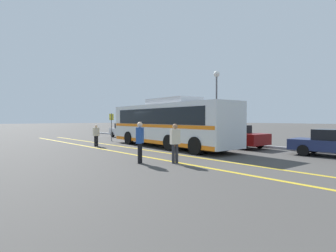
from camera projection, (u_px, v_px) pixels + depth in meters
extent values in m
plane|color=#423F3D|center=(156.00, 146.00, 19.36)|extent=(220.00, 220.00, 0.00)
cube|color=gold|center=(143.00, 150.00, 16.91)|extent=(31.26, 0.20, 0.01)
cube|color=gold|center=(118.00, 152.00, 15.69)|extent=(31.26, 0.20, 0.01)
cube|color=#99999E|center=(211.00, 142.00, 21.54)|extent=(39.26, 0.36, 0.15)
cube|color=silver|center=(168.00, 124.00, 18.34)|extent=(11.41, 3.34, 2.66)
cube|color=black|center=(168.00, 116.00, 18.32)|extent=(9.85, 3.26, 1.04)
cube|color=orange|center=(168.00, 126.00, 18.34)|extent=(11.19, 3.36, 0.20)
cube|color=orange|center=(168.00, 141.00, 18.37)|extent=(11.19, 3.35, 0.24)
cube|color=black|center=(129.00, 122.00, 22.82)|extent=(0.21, 2.17, 1.96)
cube|color=black|center=(129.00, 109.00, 22.79)|extent=(0.17, 1.73, 0.24)
cube|color=silver|center=(173.00, 101.00, 17.85)|extent=(4.08, 2.28, 0.40)
cube|color=black|center=(127.00, 135.00, 23.07)|extent=(0.18, 1.85, 0.04)
cube|color=black|center=(127.00, 137.00, 23.08)|extent=(0.18, 1.85, 0.04)
cylinder|color=black|center=(129.00, 138.00, 20.42)|extent=(1.02, 0.36, 1.00)
cylinder|color=black|center=(154.00, 137.00, 21.86)|extent=(1.02, 0.36, 1.00)
cylinder|color=black|center=(169.00, 143.00, 16.31)|extent=(1.02, 0.36, 1.00)
cylinder|color=black|center=(197.00, 141.00, 17.75)|extent=(1.02, 0.36, 1.00)
cylinder|color=black|center=(196.00, 146.00, 14.43)|extent=(1.02, 0.36, 1.00)
cylinder|color=black|center=(224.00, 143.00, 15.87)|extent=(1.02, 0.36, 1.00)
cube|color=silver|center=(126.00, 132.00, 27.74)|extent=(4.55, 2.23, 0.68)
cube|color=black|center=(125.00, 126.00, 27.81)|extent=(1.98, 1.79, 0.53)
cylinder|color=black|center=(140.00, 135.00, 27.19)|extent=(0.61, 0.25, 0.60)
cylinder|color=black|center=(124.00, 136.00, 26.13)|extent=(0.61, 0.25, 0.60)
cylinder|color=black|center=(127.00, 134.00, 29.37)|extent=(0.61, 0.25, 0.60)
cylinder|color=black|center=(113.00, 135.00, 28.31)|extent=(0.61, 0.25, 0.60)
cube|color=#335B33|center=(171.00, 135.00, 23.20)|extent=(4.86, 1.95, 0.58)
cube|color=black|center=(172.00, 128.00, 23.10)|extent=(2.05, 1.70, 0.58)
cylinder|color=black|center=(153.00, 137.00, 23.73)|extent=(0.60, 0.20, 0.60)
cylinder|color=black|center=(168.00, 137.00, 24.94)|extent=(0.60, 0.20, 0.60)
cylinder|color=black|center=(175.00, 139.00, 21.48)|extent=(0.60, 0.20, 0.60)
cylinder|color=black|center=(191.00, 138.00, 22.68)|extent=(0.60, 0.20, 0.60)
cube|color=maroon|center=(234.00, 138.00, 18.19)|extent=(4.61, 2.29, 0.72)
cube|color=black|center=(233.00, 129.00, 18.26)|extent=(2.01, 1.85, 0.53)
cylinder|color=black|center=(260.00, 144.00, 17.65)|extent=(0.61, 0.25, 0.60)
cylinder|color=black|center=(243.00, 145.00, 16.54)|extent=(0.61, 0.25, 0.60)
cylinder|color=black|center=(227.00, 141.00, 19.85)|extent=(0.61, 0.25, 0.60)
cylinder|color=black|center=(211.00, 142.00, 18.75)|extent=(0.61, 0.25, 0.60)
cube|color=black|center=(335.00, 135.00, 13.64)|extent=(1.94, 1.72, 0.56)
cylinder|color=black|center=(314.00, 148.00, 15.18)|extent=(0.61, 0.23, 0.60)
cylinder|color=black|center=(303.00, 150.00, 13.94)|extent=(0.61, 0.23, 0.60)
cylinder|color=#2D2D33|center=(173.00, 154.00, 11.62)|extent=(0.14, 0.14, 0.85)
cylinder|color=#2D2D33|center=(177.00, 154.00, 11.69)|extent=(0.14, 0.14, 0.85)
cube|color=beige|center=(175.00, 137.00, 11.64)|extent=(0.33, 0.47, 0.68)
sphere|color=#9E704C|center=(175.00, 126.00, 11.62)|extent=(0.23, 0.23, 0.23)
cylinder|color=black|center=(97.00, 141.00, 19.02)|extent=(0.14, 0.14, 0.76)
cylinder|color=black|center=(95.00, 141.00, 18.89)|extent=(0.14, 0.14, 0.76)
cube|color=beige|center=(96.00, 132.00, 18.94)|extent=(0.27, 0.44, 0.60)
sphere|color=beige|center=(96.00, 126.00, 18.93)|extent=(0.20, 0.20, 0.20)
cylinder|color=black|center=(141.00, 153.00, 11.74)|extent=(0.14, 0.14, 0.89)
cylinder|color=black|center=(139.00, 154.00, 11.57)|extent=(0.14, 0.14, 0.89)
cube|color=#264C99|center=(140.00, 135.00, 11.64)|extent=(0.41, 0.47, 0.71)
sphere|color=beige|center=(140.00, 125.00, 11.62)|extent=(0.24, 0.24, 0.24)
cylinder|color=#59595E|center=(112.00, 127.00, 23.15)|extent=(0.07, 0.07, 2.49)
cube|color=yellow|center=(111.00, 117.00, 23.13)|extent=(0.06, 0.40, 0.56)
cylinder|color=#59595E|center=(216.00, 110.00, 21.92)|extent=(0.14, 0.14, 5.49)
sphere|color=silver|center=(217.00, 74.00, 21.84)|extent=(0.51, 0.51, 0.51)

